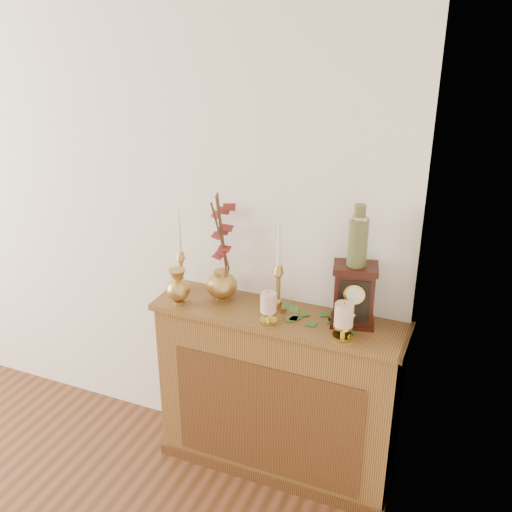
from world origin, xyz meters
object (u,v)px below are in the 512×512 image
at_px(ginger_jar, 223,248).
at_px(ceramic_vase, 358,239).
at_px(bud_vase, 178,287).
at_px(candlestick_center, 278,280).
at_px(mantel_clock, 354,296).
at_px(candlestick_left, 181,265).

height_order(ginger_jar, ceramic_vase, ceramic_vase).
xyz_separation_m(bud_vase, ginger_jar, (0.16, 0.17, 0.17)).
bearing_deg(candlestick_center, ceramic_vase, 1.71).
xyz_separation_m(mantel_clock, ceramic_vase, (-0.00, 0.00, 0.28)).
bearing_deg(ceramic_vase, candlestick_left, -179.43).
height_order(ginger_jar, mantel_clock, ginger_jar).
bearing_deg(mantel_clock, candlestick_center, 167.86).
distance_m(bud_vase, mantel_clock, 0.85).
bearing_deg(candlestick_left, ginger_jar, 10.45).
distance_m(mantel_clock, ceramic_vase, 0.28).
distance_m(bud_vase, ceramic_vase, 0.91).
bearing_deg(bud_vase, candlestick_center, 15.71).
xyz_separation_m(bud_vase, ceramic_vase, (0.83, 0.14, 0.33)).
height_order(candlestick_center, mantel_clock, candlestick_center).
bearing_deg(mantel_clock, candlestick_left, 166.97).
bearing_deg(bud_vase, mantel_clock, 9.57).
distance_m(candlestick_left, candlestick_center, 0.53).
bearing_deg(candlestick_center, ginger_jar, 172.12).
distance_m(candlestick_center, ceramic_vase, 0.45).
distance_m(candlestick_center, mantel_clock, 0.36).
bearing_deg(mantel_clock, ginger_jar, 163.64).
height_order(candlestick_left, candlestick_center, candlestick_center).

